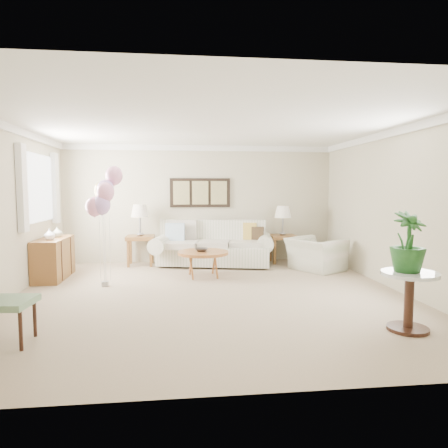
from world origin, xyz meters
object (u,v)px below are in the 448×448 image
armchair (316,254)px  coffee_table (203,253)px  balloon_cluster (104,194)px  sofa (214,247)px

armchair → coffee_table: bearing=68.4°
coffee_table → balloon_cluster: balloon_cluster is taller
armchair → balloon_cluster: (-3.96, -0.93, 1.23)m
sofa → armchair: (1.99, -0.80, -0.05)m
sofa → balloon_cluster: size_ratio=1.37×
sofa → coffee_table: 1.21m
coffee_table → armchair: size_ratio=0.95×
armchair → sofa: bearing=37.3°
sofa → balloon_cluster: balloon_cluster is taller
armchair → balloon_cluster: size_ratio=0.49×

